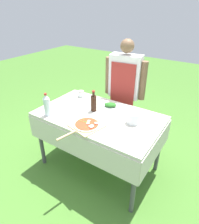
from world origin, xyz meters
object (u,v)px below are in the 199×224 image
object	(u,v)px
oil_bottle	(94,103)
sauce_jar	(81,94)
water_bottle	(47,105)
pizza_on_peel	(86,125)
mixing_tub	(133,118)
person_cook	(125,87)
herb_container	(110,105)
prep_table	(99,121)

from	to	relation	value
oil_bottle	sauce_jar	world-z (taller)	oil_bottle
water_bottle	sauce_jar	xyz separation A→B (m)	(-0.00, 0.61, -0.09)
pizza_on_peel	water_bottle	size ratio (longest dim) A/B	2.03
water_bottle	pizza_on_peel	bearing A→B (deg)	5.38
water_bottle	mixing_tub	world-z (taller)	water_bottle
mixing_tub	sauce_jar	xyz separation A→B (m)	(-0.88, 0.22, -0.02)
sauce_jar	person_cook	bearing A→B (deg)	38.99
herb_container	water_bottle	bearing A→B (deg)	-130.97
pizza_on_peel	mixing_tub	xyz separation A→B (m)	(0.37, 0.34, 0.05)
water_bottle	sauce_jar	world-z (taller)	water_bottle
mixing_tub	person_cook	bearing A→B (deg)	125.03
person_cook	oil_bottle	xyz separation A→B (m)	(-0.09, -0.61, -0.02)
pizza_on_peel	water_bottle	world-z (taller)	water_bottle
water_bottle	mixing_tub	xyz separation A→B (m)	(0.88, 0.39, -0.07)
water_bottle	mixing_tub	distance (m)	0.97
prep_table	water_bottle	distance (m)	0.62
sauce_jar	herb_container	bearing A→B (deg)	-4.99
person_cook	herb_container	world-z (taller)	person_cook
oil_bottle	water_bottle	distance (m)	0.53
oil_bottle	herb_container	xyz separation A→B (m)	(0.12, 0.19, -0.08)
sauce_jar	prep_table	bearing A→B (deg)	-30.58
prep_table	sauce_jar	distance (m)	0.58
person_cook	sauce_jar	world-z (taller)	person_cook
prep_table	mixing_tub	xyz separation A→B (m)	(0.40, 0.06, 0.15)
mixing_tub	sauce_jar	distance (m)	0.91
oil_bottle	sauce_jar	bearing A→B (deg)	148.24
prep_table	water_bottle	world-z (taller)	water_bottle
person_cook	oil_bottle	distance (m)	0.62
prep_table	mixing_tub	world-z (taller)	mixing_tub
sauce_jar	mixing_tub	bearing A→B (deg)	-14.03
herb_container	sauce_jar	size ratio (longest dim) A/B	2.49
pizza_on_peel	herb_container	distance (m)	0.52
pizza_on_peel	sauce_jar	distance (m)	0.76
oil_bottle	prep_table	bearing A→B (deg)	-26.16
herb_container	mixing_tub	size ratio (longest dim) A/B	1.46
prep_table	sauce_jar	bearing A→B (deg)	149.42
person_cook	herb_container	bearing A→B (deg)	86.55
water_bottle	sauce_jar	distance (m)	0.62
prep_table	sauce_jar	xyz separation A→B (m)	(-0.48, 0.29, 0.13)
prep_table	sauce_jar	world-z (taller)	sauce_jar
oil_bottle	mixing_tub	xyz separation A→B (m)	(0.51, 0.01, -0.04)
person_cook	mixing_tub	bearing A→B (deg)	117.78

